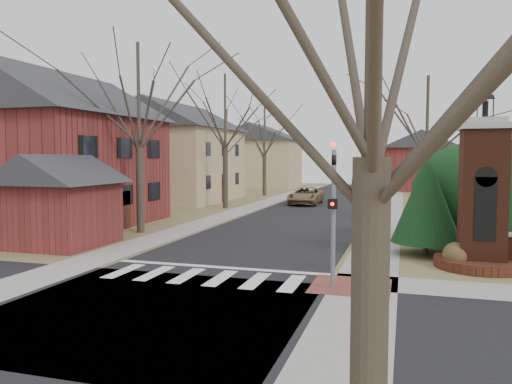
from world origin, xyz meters
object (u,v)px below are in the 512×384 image
(traffic_signal_pole, at_px, (333,204))
(distant_car, at_px, (360,185))
(brick_gate_monument, at_px, (482,208))
(sign_post, at_px, (380,221))
(pickup_truck, at_px, (306,196))

(traffic_signal_pole, relative_size, distant_car, 0.90)
(brick_gate_monument, distance_m, distant_car, 37.79)
(sign_post, height_order, pickup_truck, sign_post)
(traffic_signal_pole, bearing_deg, distant_car, 93.73)
(pickup_truck, bearing_deg, sign_post, -74.38)
(sign_post, relative_size, pickup_truck, 0.53)
(pickup_truck, bearing_deg, distant_car, 77.59)
(sign_post, distance_m, pickup_truck, 25.87)
(traffic_signal_pole, xyz_separation_m, distant_car, (-2.70, 41.45, -1.76))
(traffic_signal_pole, relative_size, pickup_truck, 0.87)
(traffic_signal_pole, distance_m, sign_post, 2.02)
(brick_gate_monument, bearing_deg, pickup_truck, 115.92)
(sign_post, relative_size, distant_car, 0.55)
(distant_car, bearing_deg, brick_gate_monument, 97.52)
(traffic_signal_pole, height_order, brick_gate_monument, brick_gate_monument)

